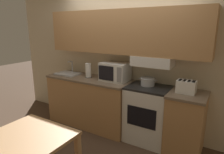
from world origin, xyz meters
The scene contains 11 objects.
ground_plane centered at (0.00, 0.00, 0.00)m, with size 16.00×16.00×0.00m, color #4C3828.
wall_back centered at (0.01, -0.07, 1.51)m, with size 5.24×0.38×2.55m.
lower_counter_main centered at (-0.60, -0.29, 0.47)m, with size 1.66×0.61×0.94m.
lower_counter_right_stub centered at (1.17, -0.29, 0.47)m, with size 0.52×0.61×0.94m.
stove_range centered at (0.57, -0.27, 0.47)m, with size 0.67×0.55×0.94m.
cooking_pot centered at (0.52, -0.21, 1.00)m, with size 0.32×0.24×0.13m.
microwave centered at (-0.08, -0.22, 1.09)m, with size 0.47×0.36×0.32m.
toaster centered at (1.13, -0.28, 1.03)m, with size 0.27×0.19×0.18m.
sink_basin centered at (-1.13, -0.29, 0.95)m, with size 0.47×0.35×0.25m.
paper_towel_roll centered at (-0.62, -0.29, 1.07)m, with size 0.12×0.12×0.27m.
dining_table centered at (-0.08, -2.05, 0.64)m, with size 0.84×0.80×0.76m.
Camera 1 is at (1.63, -3.15, 1.86)m, focal length 32.00 mm.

